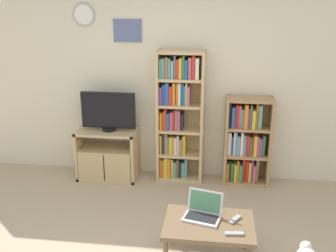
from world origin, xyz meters
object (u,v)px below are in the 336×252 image
television (108,111)px  remote_far_from_laptop (235,220)px  tv_stand (108,154)px  laptop (203,211)px  coffee_table (209,227)px  bookshelf_tall (178,116)px  bookshelf_short (246,142)px  remote_near_laptop (234,234)px

television → remote_far_from_laptop: 2.27m
tv_stand → laptop: bearing=-48.4°
coffee_table → laptop: 0.15m
television → bookshelf_tall: bookshelf_tall is taller
coffee_table → laptop: (-0.06, 0.10, 0.11)m
remote_far_from_laptop → bookshelf_short: bearing=116.5°
tv_stand → remote_far_from_laptop: bearing=-43.3°
television → bookshelf_tall: (0.89, 0.10, -0.05)m
bookshelf_tall → remote_near_laptop: bearing=-69.9°
bookshelf_tall → remote_near_laptop: (0.68, -1.87, -0.46)m
bookshelf_short → laptop: bookshelf_short is taller
television → bookshelf_short: (1.77, 0.10, -0.37)m
remote_far_from_laptop → remote_near_laptop: bearing=-60.6°
remote_near_laptop → coffee_table: bearing=48.2°
television → laptop: television is taller
tv_stand → bookshelf_tall: bearing=6.8°
bookshelf_short → remote_near_laptop: 1.88m
tv_stand → coffee_table: tv_stand is taller
bookshelf_tall → remote_near_laptop: 2.04m
laptop → coffee_table: bearing=-45.1°
coffee_table → remote_near_laptop: 0.28m
bookshelf_short → bookshelf_tall: bearing=179.8°
television → bookshelf_tall: size_ratio=0.41×
laptop → remote_far_from_laptop: size_ratio=2.40×
tv_stand → remote_near_laptop: (1.61, -1.76, 0.08)m
coffee_table → television: bearing=130.1°
remote_near_laptop → remote_far_from_laptop: (0.01, 0.23, 0.00)m
coffee_table → laptop: bearing=121.3°
tv_stand → bookshelf_tall: bookshelf_tall is taller
laptop → tv_stand: bearing=145.2°
television → coffee_table: bearing=-49.9°
bookshelf_short → television: bearing=-176.8°
tv_stand → coffee_table: bearing=-49.0°
tv_stand → remote_far_from_laptop: 2.23m
bookshelf_tall → remote_far_from_laptop: bearing=-67.0°
bookshelf_tall → remote_far_from_laptop: (0.70, -1.64, -0.46)m
bookshelf_short → coffee_table: bearing=-103.8°
bookshelf_short → remote_far_from_laptop: bookshelf_short is taller
tv_stand → bookshelf_tall: size_ratio=0.46×
bookshelf_tall → remote_near_laptop: bookshelf_tall is taller
bookshelf_tall → tv_stand: bearing=-173.2°
coffee_table → remote_near_laptop: remote_near_laptop is taller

